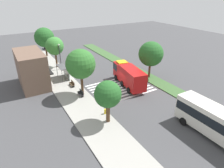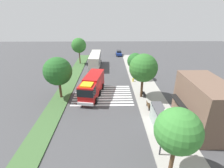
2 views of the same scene
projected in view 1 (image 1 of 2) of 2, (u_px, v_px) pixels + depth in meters
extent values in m
plane|color=#424244|center=(119.00, 87.00, 34.77)|extent=(120.00, 120.00, 0.00)
cube|color=#9E9B93|center=(75.00, 98.00, 30.99)|extent=(60.00, 5.04, 0.14)
cube|color=#3D6033|center=(150.00, 78.00, 38.03)|extent=(60.00, 3.00, 0.14)
cube|color=silver|center=(132.00, 96.00, 31.65)|extent=(0.45, 10.30, 0.01)
cube|color=silver|center=(129.00, 94.00, 32.35)|extent=(0.45, 10.30, 0.01)
cube|color=silver|center=(126.00, 92.00, 33.05)|extent=(0.45, 10.30, 0.01)
cube|color=silver|center=(123.00, 90.00, 33.75)|extent=(0.45, 10.30, 0.01)
cube|color=silver|center=(120.00, 88.00, 34.45)|extent=(0.45, 10.30, 0.01)
cube|color=silver|center=(118.00, 86.00, 35.15)|extent=(0.45, 10.30, 0.01)
cube|color=silver|center=(115.00, 84.00, 35.84)|extent=(0.45, 10.30, 0.01)
cube|color=silver|center=(113.00, 82.00, 36.54)|extent=(0.45, 10.30, 0.01)
cube|color=silver|center=(110.00, 80.00, 37.24)|extent=(0.45, 10.30, 0.01)
cube|color=#B71414|center=(122.00, 70.00, 37.09)|extent=(2.99, 2.91, 2.77)
cube|color=#B71414|center=(132.00, 78.00, 33.38)|extent=(6.43, 3.48, 3.02)
cube|color=black|center=(121.00, 66.00, 37.18)|extent=(2.27, 2.81, 1.22)
cube|color=silver|center=(119.00, 72.00, 38.77)|extent=(0.65, 2.52, 0.50)
cube|color=yellow|center=(122.00, 62.00, 36.44)|extent=(2.09, 2.04, 0.24)
cylinder|color=black|center=(116.00, 78.00, 37.07)|extent=(1.13, 0.48, 1.10)
cylinder|color=black|center=(128.00, 76.00, 37.88)|extent=(1.13, 0.48, 1.10)
cylinder|color=black|center=(129.00, 90.00, 32.35)|extent=(1.13, 0.48, 1.10)
cylinder|color=black|center=(142.00, 88.00, 33.16)|extent=(1.13, 0.48, 1.10)
cylinder|color=black|center=(122.00, 84.00, 34.65)|extent=(1.13, 0.48, 1.10)
cylinder|color=black|center=(135.00, 82.00, 35.46)|extent=(1.13, 0.48, 1.10)
cube|color=silver|center=(49.00, 47.00, 56.46)|extent=(4.37, 2.07, 0.73)
cube|color=black|center=(49.00, 45.00, 56.02)|extent=(2.48, 1.75, 0.60)
cylinder|color=black|center=(45.00, 48.00, 57.22)|extent=(0.65, 0.26, 0.64)
cylinder|color=black|center=(51.00, 47.00, 58.14)|extent=(0.65, 0.26, 0.64)
cylinder|color=black|center=(48.00, 50.00, 55.11)|extent=(0.65, 0.26, 0.64)
cylinder|color=black|center=(54.00, 49.00, 56.02)|extent=(0.65, 0.26, 0.64)
cube|color=silver|center=(219.00, 124.00, 21.88)|extent=(10.52, 2.56, 3.14)
cube|color=black|center=(220.00, 121.00, 21.71)|extent=(10.31, 2.61, 1.13)
cylinder|color=black|center=(197.00, 115.00, 26.00)|extent=(1.00, 0.30, 1.00)
cylinder|color=black|center=(183.00, 121.00, 24.84)|extent=(1.00, 0.30, 1.00)
cube|color=#4C4C51|center=(62.00, 67.00, 36.75)|extent=(3.50, 1.40, 0.12)
cube|color=#8C9E99|center=(66.00, 72.00, 37.58)|extent=(3.50, 0.08, 2.40)
cylinder|color=#333338|center=(62.00, 76.00, 35.66)|extent=(0.08, 0.08, 2.40)
cylinder|color=#333338|center=(57.00, 70.00, 38.30)|extent=(0.08, 0.08, 2.40)
cube|color=#4C3823|center=(72.00, 84.00, 34.63)|extent=(1.60, 0.50, 0.08)
cube|color=#4C3823|center=(73.00, 82.00, 34.61)|extent=(1.60, 0.06, 0.45)
cube|color=black|center=(73.00, 87.00, 34.17)|extent=(0.08, 0.45, 0.37)
cube|color=black|center=(70.00, 83.00, 35.29)|extent=(0.08, 0.45, 0.37)
cube|color=black|center=(80.00, 93.00, 31.46)|extent=(1.60, 0.50, 0.08)
cube|color=black|center=(82.00, 92.00, 31.45)|extent=(1.60, 0.06, 0.45)
cube|color=black|center=(82.00, 96.00, 31.00)|extent=(0.08, 0.45, 0.37)
cube|color=black|center=(79.00, 93.00, 32.12)|extent=(0.08, 0.45, 0.37)
cylinder|color=#2D2D30|center=(60.00, 58.00, 41.08)|extent=(0.16, 0.16, 5.16)
sphere|color=white|center=(59.00, 45.00, 39.87)|extent=(0.36, 0.36, 0.36)
cube|color=brown|center=(31.00, 69.00, 34.11)|extent=(8.58, 4.29, 6.19)
cube|color=black|center=(46.00, 68.00, 35.40)|extent=(6.87, 0.80, 0.16)
cylinder|color=#513823|center=(108.00, 112.00, 24.88)|extent=(0.52, 0.52, 2.82)
sphere|color=#235B23|center=(108.00, 94.00, 23.75)|extent=(3.41, 3.41, 3.41)
cylinder|color=#47301E|center=(82.00, 84.00, 31.32)|extent=(0.41, 0.41, 3.61)
sphere|color=#2D6B28|center=(81.00, 64.00, 29.83)|extent=(4.63, 4.63, 4.63)
cylinder|color=#513823|center=(56.00, 60.00, 42.82)|extent=(0.38, 0.38, 3.34)
sphere|color=#387F33|center=(55.00, 46.00, 41.50)|extent=(3.86, 3.86, 3.86)
cylinder|color=#47301E|center=(46.00, 50.00, 50.08)|extent=(0.43, 0.43, 3.07)
sphere|color=#235B23|center=(44.00, 37.00, 48.67)|extent=(4.86, 4.86, 4.86)
cylinder|color=#513823|center=(149.00, 70.00, 37.69)|extent=(0.40, 0.40, 3.08)
sphere|color=#235B23|center=(151.00, 54.00, 36.31)|extent=(4.65, 4.65, 4.65)
cylinder|color=gold|center=(105.00, 111.00, 26.90)|extent=(0.28, 0.28, 0.70)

